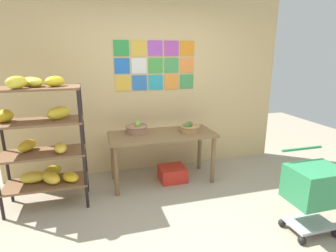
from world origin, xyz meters
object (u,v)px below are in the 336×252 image
at_px(produce_crate_under_table, 172,173).
at_px(shopping_cart, 314,187).
at_px(display_table, 162,140).
at_px(banana_shelf_unit, 42,138).
at_px(fruit_basket_back_left, 189,128).
at_px(fruit_basket_left, 137,128).

bearing_deg(produce_crate_under_table, shopping_cart, -56.16).
bearing_deg(shopping_cart, display_table, 114.76).
xyz_separation_m(banana_shelf_unit, fruit_basket_back_left, (1.90, 0.20, -0.08)).
xyz_separation_m(fruit_basket_left, shopping_cart, (1.51, -1.67, -0.28)).
height_order(fruit_basket_left, shopping_cart, fruit_basket_left).
height_order(banana_shelf_unit, display_table, banana_shelf_unit).
bearing_deg(fruit_basket_back_left, shopping_cart, -62.74).
bearing_deg(shopping_cart, produce_crate_under_table, 111.53).
xyz_separation_m(display_table, shopping_cart, (1.17, -1.55, -0.12)).
height_order(fruit_basket_left, produce_crate_under_table, fruit_basket_left).
relative_size(display_table, fruit_basket_back_left, 5.05).
relative_size(banana_shelf_unit, produce_crate_under_table, 4.25).
bearing_deg(banana_shelf_unit, produce_crate_under_table, 7.30).
distance_m(produce_crate_under_table, shopping_cart, 1.89).
bearing_deg(banana_shelf_unit, display_table, 8.83).
height_order(fruit_basket_back_left, shopping_cart, fruit_basket_back_left).
bearing_deg(fruit_basket_left, banana_shelf_unit, -163.31).
distance_m(banana_shelf_unit, display_table, 1.55).
relative_size(fruit_basket_left, produce_crate_under_table, 0.84).
distance_m(banana_shelf_unit, fruit_basket_back_left, 1.91).
bearing_deg(display_table, produce_crate_under_table, -8.65).
bearing_deg(fruit_basket_back_left, display_table, 174.59).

